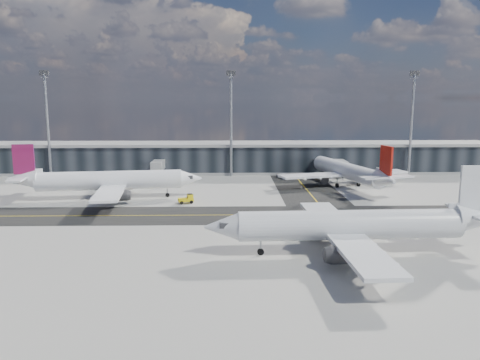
% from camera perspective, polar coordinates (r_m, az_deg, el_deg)
% --- Properties ---
extents(ground, '(300.00, 300.00, 0.00)m').
position_cam_1_polar(ground, '(83.84, -0.97, -4.97)').
color(ground, gray).
rests_on(ground, ground).
extents(taxiway_lanes, '(180.00, 63.00, 0.03)m').
position_cam_1_polar(taxiway_lanes, '(94.35, 1.38, -3.27)').
color(taxiway_lanes, black).
rests_on(taxiway_lanes, ground).
extents(terminal_concourse, '(152.00, 19.80, 8.80)m').
position_cam_1_polar(terminal_concourse, '(137.06, -1.07, 2.63)').
color(terminal_concourse, black).
rests_on(terminal_concourse, ground).
extents(floodlight_masts, '(102.50, 0.70, 28.90)m').
position_cam_1_polar(floodlight_masts, '(129.15, -1.10, 7.30)').
color(floodlight_masts, gray).
rests_on(floodlight_masts, ground).
extents(airliner_af, '(40.96, 35.00, 12.13)m').
position_cam_1_polar(airliner_af, '(104.85, -15.92, -0.08)').
color(airliner_af, white).
rests_on(airliner_af, ground).
extents(airliner_redtail, '(33.52, 38.96, 11.68)m').
position_cam_1_polar(airliner_redtail, '(117.75, 12.99, 1.04)').
color(airliner_redtail, white).
rests_on(airliner_redtail, ground).
extents(airliner_near, '(41.67, 35.48, 12.36)m').
position_cam_1_polar(airliner_near, '(67.47, 13.73, -5.38)').
color(airliner_near, silver).
rests_on(airliner_near, ground).
extents(baggage_tug, '(3.37, 2.34, 1.93)m').
position_cam_1_polar(baggage_tug, '(97.73, -6.46, -2.29)').
color(baggage_tug, '#DDC30B').
rests_on(baggage_tug, ground).
extents(service_van, '(4.29, 5.36, 1.36)m').
position_cam_1_polar(service_van, '(127.60, 5.40, 0.48)').
color(service_van, white).
rests_on(service_van, ground).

